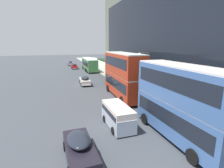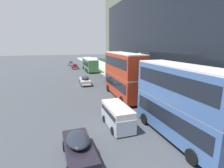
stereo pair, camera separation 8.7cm
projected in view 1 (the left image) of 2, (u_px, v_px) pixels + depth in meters
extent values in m
cube|color=#3F639E|center=(180.00, 118.00, 13.49)|extent=(2.70, 9.16, 2.61)
cube|color=black|center=(180.00, 115.00, 13.42)|extent=(2.73, 8.43, 1.15)
cube|color=silver|center=(181.00, 102.00, 13.19)|extent=(2.60, 9.16, 0.12)
cube|color=#3F639E|center=(183.00, 84.00, 12.88)|extent=(2.70, 9.16, 2.61)
cube|color=black|center=(183.00, 80.00, 12.81)|extent=(2.73, 8.43, 1.15)
cube|color=silver|center=(185.00, 66.00, 12.58)|extent=(2.60, 9.16, 0.12)
cube|color=black|center=(151.00, 64.00, 16.88)|extent=(1.27, 0.08, 0.36)
cylinder|color=black|center=(145.00, 119.00, 16.21)|extent=(0.27, 1.00, 1.00)
cylinder|color=black|center=(168.00, 115.00, 17.01)|extent=(0.27, 1.00, 1.00)
cylinder|color=black|center=(193.00, 157.00, 10.75)|extent=(0.27, 1.00, 1.00)
cylinder|color=black|center=(223.00, 149.00, 11.55)|extent=(0.27, 1.00, 1.00)
cube|color=#4D904F|center=(89.00, 64.00, 48.30)|extent=(2.68, 11.50, 2.91)
cube|color=black|center=(89.00, 63.00, 48.22)|extent=(2.71, 10.58, 1.28)
cube|color=silver|center=(89.00, 59.00, 47.96)|extent=(2.58, 11.50, 0.12)
cube|color=black|center=(86.00, 58.00, 53.40)|extent=(1.27, 0.08, 0.36)
cylinder|color=black|center=(83.00, 67.00, 51.86)|extent=(0.26, 1.00, 1.00)
cylinder|color=black|center=(91.00, 67.00, 52.58)|extent=(0.26, 1.00, 1.00)
cylinder|color=black|center=(87.00, 71.00, 44.92)|extent=(0.26, 1.00, 1.00)
cylinder|color=black|center=(97.00, 70.00, 45.64)|extent=(0.26, 1.00, 1.00)
cylinder|color=black|center=(85.00, 69.00, 47.43)|extent=(0.26, 1.00, 1.00)
cylinder|color=black|center=(95.00, 69.00, 48.15)|extent=(0.26, 1.00, 1.00)
cube|color=#B23219|center=(123.00, 85.00, 24.39)|extent=(2.76, 9.84, 2.77)
cube|color=black|center=(123.00, 82.00, 24.31)|extent=(2.78, 9.06, 1.22)
cube|color=silver|center=(123.00, 74.00, 24.07)|extent=(2.66, 9.84, 0.12)
cube|color=#B23219|center=(123.00, 64.00, 23.74)|extent=(2.76, 9.84, 2.77)
cube|color=black|center=(123.00, 62.00, 23.67)|extent=(2.78, 9.06, 1.22)
cube|color=silver|center=(124.00, 53.00, 23.42)|extent=(2.66, 9.84, 0.12)
cube|color=black|center=(113.00, 54.00, 28.09)|extent=(1.29, 0.08, 0.36)
cylinder|color=black|center=(108.00, 88.00, 27.41)|extent=(0.27, 1.00, 1.00)
cylinder|color=black|center=(123.00, 87.00, 28.13)|extent=(0.27, 1.00, 1.00)
cylinder|color=black|center=(122.00, 100.00, 21.47)|extent=(0.27, 1.00, 1.00)
cylinder|color=black|center=(141.00, 99.00, 22.20)|extent=(0.27, 1.00, 1.00)
cube|color=black|center=(80.00, 151.00, 11.14)|extent=(1.87, 4.48, 0.84)
ellipsoid|color=#1E232D|center=(79.00, 139.00, 11.19)|extent=(1.59, 2.48, 0.57)
cube|color=silver|center=(75.00, 137.00, 13.26)|extent=(1.61, 0.19, 0.14)
cylinder|color=black|center=(99.00, 165.00, 10.24)|extent=(0.17, 0.65, 0.64)
cylinder|color=black|center=(88.00, 142.00, 12.74)|extent=(0.17, 0.65, 0.64)
cylinder|color=black|center=(64.00, 146.00, 12.17)|extent=(0.17, 0.65, 0.64)
cube|color=gray|center=(70.00, 63.00, 60.91)|extent=(1.96, 4.80, 0.78)
ellipsoid|color=#1E232D|center=(70.00, 62.00, 60.55)|extent=(1.63, 2.67, 0.50)
cube|color=silver|center=(70.00, 63.00, 63.23)|extent=(1.61, 0.21, 0.14)
cube|color=silver|center=(71.00, 65.00, 58.69)|extent=(1.61, 0.21, 0.14)
sphere|color=silver|center=(69.00, 63.00, 63.02)|extent=(0.18, 0.18, 0.18)
sphere|color=silver|center=(72.00, 63.00, 63.25)|extent=(0.18, 0.18, 0.18)
cylinder|color=black|center=(68.00, 64.00, 62.14)|extent=(0.18, 0.65, 0.64)
cylinder|color=black|center=(73.00, 64.00, 62.56)|extent=(0.18, 0.65, 0.64)
cylinder|color=black|center=(68.00, 65.00, 59.38)|extent=(0.18, 0.65, 0.64)
cylinder|color=black|center=(73.00, 65.00, 59.80)|extent=(0.18, 0.65, 0.64)
cube|color=#B21918|center=(74.00, 67.00, 52.68)|extent=(1.65, 4.40, 0.78)
ellipsoid|color=#1E232D|center=(74.00, 64.00, 52.33)|extent=(1.45, 2.42, 0.55)
cube|color=silver|center=(74.00, 66.00, 54.82)|extent=(1.55, 0.13, 0.14)
cube|color=silver|center=(75.00, 68.00, 50.65)|extent=(1.55, 0.13, 0.14)
sphere|color=silver|center=(72.00, 66.00, 54.60)|extent=(0.18, 0.18, 0.18)
sphere|color=silver|center=(75.00, 65.00, 54.86)|extent=(0.18, 0.18, 0.18)
cylinder|color=black|center=(71.00, 67.00, 53.77)|extent=(0.14, 0.64, 0.64)
cylinder|color=black|center=(77.00, 67.00, 54.25)|extent=(0.14, 0.64, 0.64)
cylinder|color=black|center=(72.00, 68.00, 51.24)|extent=(0.14, 0.64, 0.64)
cylinder|color=black|center=(78.00, 68.00, 51.72)|extent=(0.14, 0.64, 0.64)
cube|color=beige|center=(85.00, 81.00, 32.02)|extent=(1.79, 4.62, 0.78)
ellipsoid|color=#1E232D|center=(85.00, 78.00, 31.66)|extent=(1.52, 2.57, 0.57)
cube|color=silver|center=(83.00, 80.00, 34.26)|extent=(1.53, 0.18, 0.14)
cube|color=silver|center=(87.00, 85.00, 29.89)|extent=(1.53, 0.18, 0.14)
sphere|color=silver|center=(81.00, 79.00, 34.06)|extent=(0.18, 0.18, 0.18)
sphere|color=silver|center=(86.00, 78.00, 34.29)|extent=(0.18, 0.18, 0.18)
cylinder|color=black|center=(80.00, 81.00, 33.20)|extent=(0.17, 0.65, 0.64)
cylinder|color=black|center=(88.00, 81.00, 33.62)|extent=(0.17, 0.65, 0.64)
cylinder|color=black|center=(81.00, 85.00, 30.55)|extent=(0.17, 0.65, 0.64)
cylinder|color=black|center=(90.00, 84.00, 30.97)|extent=(0.17, 0.65, 0.64)
cube|color=#ADB9C7|center=(118.00, 118.00, 15.67)|extent=(1.83, 4.33, 1.29)
cube|color=silver|center=(118.00, 110.00, 15.50)|extent=(1.79, 4.25, 0.83)
cube|color=black|center=(118.00, 111.00, 15.52)|extent=(1.86, 3.90, 0.41)
ellipsoid|color=#ADB9C7|center=(110.00, 109.00, 17.58)|extent=(1.62, 0.63, 1.11)
cylinder|color=black|center=(104.00, 119.00, 16.64)|extent=(0.17, 0.64, 0.64)
cylinder|color=black|center=(121.00, 116.00, 17.20)|extent=(0.17, 0.64, 0.64)
cylinder|color=black|center=(113.00, 131.00, 14.35)|extent=(0.17, 0.64, 0.64)
cylinder|color=black|center=(132.00, 127.00, 14.90)|extent=(0.17, 0.64, 0.64)
cylinder|color=#4C4C51|center=(147.00, 76.00, 22.56)|extent=(0.16, 0.16, 6.13)
cylinder|color=#4C4C51|center=(144.00, 53.00, 21.71)|extent=(1.20, 0.10, 0.10)
ellipsoid|color=silver|center=(139.00, 54.00, 21.55)|extent=(0.44, 0.28, 0.20)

